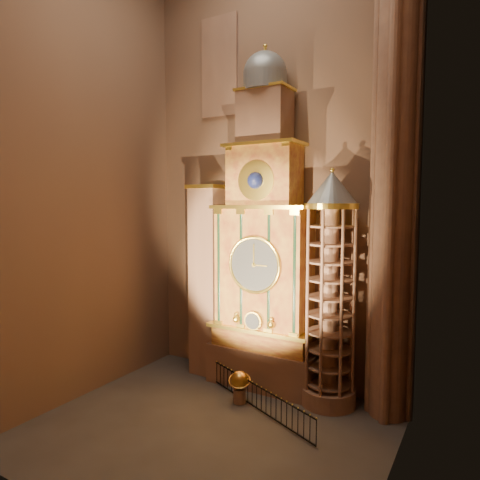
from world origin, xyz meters
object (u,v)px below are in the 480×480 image
Objects in this scene: celestial_globe at (240,384)px; iron_railing at (246,390)px; astronomical_clock at (264,255)px; stair_turret at (330,291)px; portrait_tower at (208,279)px.

celestial_globe is 0.41m from iron_railing.
astronomical_clock is 6.21m from celestial_globe.
stair_turret is at bearing 29.24° from iron_railing.
astronomical_clock is 2.02× the size of iron_railing.
astronomical_clock reaches higher than celestial_globe.
stair_turret is 5.99m from celestial_globe.
astronomical_clock is 1.55× the size of stair_turret.
iron_railing is at bearing 29.97° from celestial_globe.
astronomical_clock is at bearing 88.22° from celestial_globe.
portrait_tower is 1.23× the size of iron_railing.
iron_railing is (0.25, 0.14, -0.30)m from celestial_globe.
celestial_globe is 0.18× the size of iron_railing.
astronomical_clock is at bearing 94.70° from iron_railing.
portrait_tower is 6.17m from iron_railing.
celestial_globe is at bearing -150.03° from iron_railing.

